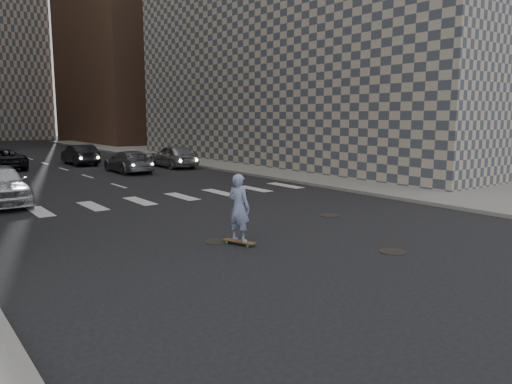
% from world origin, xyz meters
% --- Properties ---
extents(ground, '(160.00, 160.00, 0.00)m').
position_xyz_m(ground, '(0.00, 0.00, 0.00)').
color(ground, black).
rests_on(ground, ground).
extents(sidewalk_right, '(13.00, 80.00, 0.15)m').
position_xyz_m(sidewalk_right, '(14.50, 20.00, 0.07)').
color(sidewalk_right, gray).
rests_on(sidewalk_right, ground).
extents(building_right, '(15.00, 33.00, 22.00)m').
position_xyz_m(building_right, '(18.49, 18.49, 10.98)').
color(building_right, '#ADA08E').
rests_on(building_right, ground).
extents(tower_right, '(18.00, 24.00, 36.00)m').
position_xyz_m(tower_right, '(20.00, 55.00, 18.00)').
color(tower_right, brown).
rests_on(tower_right, ground).
extents(manhole_a, '(0.70, 0.70, 0.02)m').
position_xyz_m(manhole_a, '(1.20, -2.50, 0.01)').
color(manhole_a, black).
rests_on(manhole_a, ground).
extents(manhole_b, '(0.70, 0.70, 0.02)m').
position_xyz_m(manhole_b, '(-2.00, 1.20, 0.01)').
color(manhole_b, black).
rests_on(manhole_b, ground).
extents(manhole_c, '(0.70, 0.70, 0.02)m').
position_xyz_m(manhole_c, '(3.30, 2.00, 0.01)').
color(manhole_c, black).
rests_on(manhole_c, ground).
extents(skateboarder, '(0.66, 1.03, 2.01)m').
position_xyz_m(skateboarder, '(-1.66, 0.55, 1.05)').
color(skateboarder, brown).
rests_on(skateboarder, ground).
extents(traffic_car_b, '(2.01, 4.79, 1.38)m').
position_xyz_m(traffic_car_b, '(2.83, 19.60, 0.69)').
color(traffic_car_b, slate).
rests_on(traffic_car_b, ground).
extents(traffic_car_c, '(2.79, 5.26, 1.41)m').
position_xyz_m(traffic_car_c, '(-3.53, 26.00, 0.70)').
color(traffic_car_c, black).
rests_on(traffic_car_c, ground).
extents(traffic_car_d, '(1.95, 4.67, 1.58)m').
position_xyz_m(traffic_car_d, '(6.50, 20.62, 0.79)').
color(traffic_car_d, '#A6A8AD').
rests_on(traffic_car_d, ground).
extents(traffic_car_e, '(1.60, 4.51, 1.48)m').
position_xyz_m(traffic_car_e, '(1.85, 26.43, 0.74)').
color(traffic_car_e, black).
rests_on(traffic_car_e, ground).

